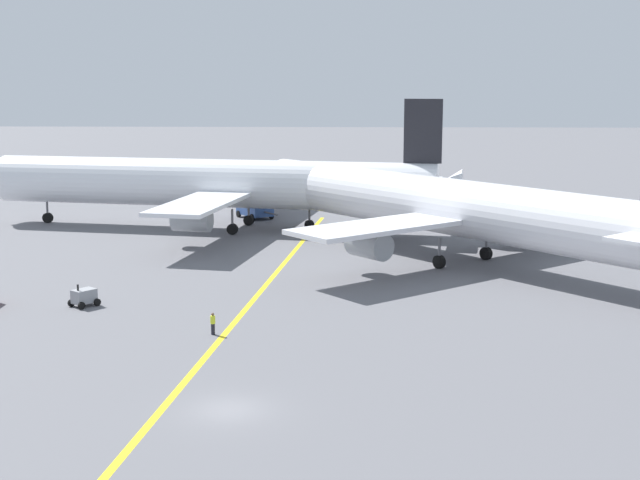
{
  "coord_description": "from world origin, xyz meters",
  "views": [
    {
      "loc": [
        6.67,
        -46.3,
        18.04
      ],
      "look_at": [
        4.02,
        30.93,
        4.0
      ],
      "focal_mm": 49.47,
      "sensor_mm": 36.0,
      "label": 1
    }
  ],
  "objects_px": {
    "gse_gpu_cart_small": "(84,297)",
    "ground_crew_marshaller_foreground": "(213,323)",
    "airliner_being_pushed": "(441,206)",
    "airliner_at_gate_left": "(214,184)",
    "pushback_tug": "(254,209)"
  },
  "relations": [
    {
      "from": "gse_gpu_cart_small",
      "to": "ground_crew_marshaller_foreground",
      "type": "relative_size",
      "value": 1.63
    },
    {
      "from": "airliner_being_pushed",
      "to": "ground_crew_marshaller_foreground",
      "type": "height_order",
      "value": "airliner_being_pushed"
    },
    {
      "from": "airliner_at_gate_left",
      "to": "pushback_tug",
      "type": "distance_m",
      "value": 10.66
    },
    {
      "from": "pushback_tug",
      "to": "ground_crew_marshaller_foreground",
      "type": "distance_m",
      "value": 54.55
    },
    {
      "from": "airliner_at_gate_left",
      "to": "ground_crew_marshaller_foreground",
      "type": "distance_m",
      "value": 46.33
    },
    {
      "from": "airliner_at_gate_left",
      "to": "airliner_being_pushed",
      "type": "height_order",
      "value": "airliner_being_pushed"
    },
    {
      "from": "gse_gpu_cart_small",
      "to": "airliner_at_gate_left",
      "type": "bearing_deg",
      "value": 82.72
    },
    {
      "from": "airliner_at_gate_left",
      "to": "pushback_tug",
      "type": "relative_size",
      "value": 7.84
    },
    {
      "from": "airliner_at_gate_left",
      "to": "gse_gpu_cart_small",
      "type": "relative_size",
      "value": 22.92
    },
    {
      "from": "pushback_tug",
      "to": "gse_gpu_cart_small",
      "type": "distance_m",
      "value": 47.61
    },
    {
      "from": "airliner_at_gate_left",
      "to": "airliner_being_pushed",
      "type": "distance_m",
      "value": 31.3
    },
    {
      "from": "gse_gpu_cart_small",
      "to": "ground_crew_marshaller_foreground",
      "type": "bearing_deg",
      "value": -33.33
    },
    {
      "from": "airliner_at_gate_left",
      "to": "gse_gpu_cart_small",
      "type": "bearing_deg",
      "value": -97.28
    },
    {
      "from": "airliner_at_gate_left",
      "to": "airliner_being_pushed",
      "type": "bearing_deg",
      "value": -34.31
    },
    {
      "from": "airliner_at_gate_left",
      "to": "ground_crew_marshaller_foreground",
      "type": "height_order",
      "value": "airliner_at_gate_left"
    }
  ]
}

